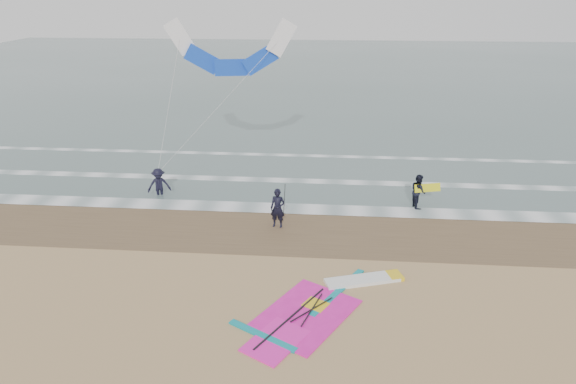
# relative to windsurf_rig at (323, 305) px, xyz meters

# --- Properties ---
(ground) EXTENTS (120.00, 120.00, 0.00)m
(ground) POSITION_rel_windsurf_rig_xyz_m (-0.63, -0.24, -0.04)
(ground) COLOR tan
(ground) RESTS_ON ground
(sea_water) EXTENTS (120.00, 80.00, 0.02)m
(sea_water) POSITION_rel_windsurf_rig_xyz_m (-0.63, 47.76, -0.03)
(sea_water) COLOR #47605E
(sea_water) RESTS_ON ground
(wet_sand_band) EXTENTS (120.00, 5.00, 0.01)m
(wet_sand_band) POSITION_rel_windsurf_rig_xyz_m (-0.63, 5.76, -0.03)
(wet_sand_band) COLOR brown
(wet_sand_band) RESTS_ON ground
(foam_waterline) EXTENTS (120.00, 9.15, 0.02)m
(foam_waterline) POSITION_rel_windsurf_rig_xyz_m (-0.63, 10.20, -0.01)
(foam_waterline) COLOR white
(foam_waterline) RESTS_ON ground
(windsurf_rig) EXTENTS (5.98, 5.66, 0.14)m
(windsurf_rig) POSITION_rel_windsurf_rig_xyz_m (0.00, 0.00, 0.00)
(windsurf_rig) COLOR white
(windsurf_rig) RESTS_ON ground
(person_standing) EXTENTS (0.72, 0.53, 1.81)m
(person_standing) POSITION_rel_windsurf_rig_xyz_m (-2.15, 5.97, 0.87)
(person_standing) COLOR black
(person_standing) RESTS_ON ground
(person_walking) EXTENTS (0.81, 0.94, 1.69)m
(person_walking) POSITION_rel_windsurf_rig_xyz_m (4.41, 8.70, 0.81)
(person_walking) COLOR black
(person_walking) RESTS_ON ground
(person_wading) EXTENTS (1.33, 1.02, 1.82)m
(person_wading) POSITION_rel_windsurf_rig_xyz_m (-8.59, 9.11, 0.87)
(person_wading) COLOR black
(person_wading) RESTS_ON ground
(held_pole) EXTENTS (0.17, 0.86, 1.82)m
(held_pole) POSITION_rel_windsurf_rig_xyz_m (-1.85, 5.97, 1.29)
(held_pole) COLOR black
(held_pole) RESTS_ON ground
(carried_kiteboard) EXTENTS (1.30, 0.51, 0.39)m
(carried_kiteboard) POSITION_rel_windsurf_rig_xyz_m (4.81, 8.60, 1.03)
(carried_kiteboard) COLOR yellow
(carried_kiteboard) RESTS_ON ground
(surf_kite) EXTENTS (6.89, 2.98, 7.38)m
(surf_kite) POSITION_rel_windsurf_rig_xyz_m (-5.11, 11.86, 6.84)
(surf_kite) COLOR white
(surf_kite) RESTS_ON ground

